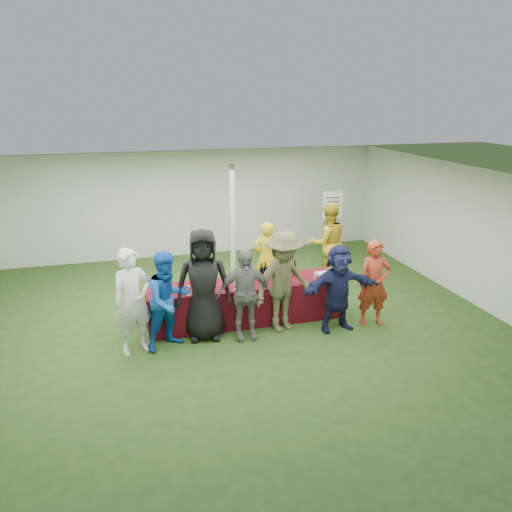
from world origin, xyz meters
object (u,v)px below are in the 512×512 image
object	(u,v)px
dump_bucket	(334,274)
customer_1	(168,300)
wine_list_sign	(332,211)
staff_back	(328,243)
customer_6	(374,283)
customer_4	(284,282)
serving_table	(246,302)
customer_3	(245,295)
customer_0	(133,302)
customer_5	(338,288)
customer_2	(203,285)
staff_pourer	(266,258)

from	to	relation	value
dump_bucket	customer_1	world-z (taller)	customer_1
wine_list_sign	dump_bucket	bearing A→B (deg)	-113.13
wine_list_sign	staff_back	world-z (taller)	same
dump_bucket	customer_6	distance (m)	0.78
customer_4	customer_6	xyz separation A→B (m)	(1.64, -0.23, -0.12)
serving_table	customer_3	bearing A→B (deg)	-105.64
staff_back	customer_1	distance (m)	4.31
staff_back	customer_0	bearing A→B (deg)	26.96
customer_6	customer_1	bearing A→B (deg)	-171.25
dump_bucket	customer_0	bearing A→B (deg)	-173.24
serving_table	customer_6	world-z (taller)	customer_6
customer_4	customer_5	world-z (taller)	customer_4
dump_bucket	customer_4	bearing A→B (deg)	-164.16
staff_back	customer_2	world-z (taller)	customer_2
staff_back	customer_4	bearing A→B (deg)	50.14
customer_1	customer_6	distance (m)	3.66
wine_list_sign	staff_back	distance (m)	1.47
customer_4	customer_0	bearing A→B (deg)	165.13
serving_table	dump_bucket	bearing A→B (deg)	-7.62
customer_1	customer_2	xyz separation A→B (m)	(0.61, 0.18, 0.14)
wine_list_sign	customer_5	distance (m)	3.87
customer_4	customer_3	bearing A→B (deg)	172.95
serving_table	staff_pourer	size ratio (longest dim) A/B	2.32
wine_list_sign	customer_2	world-z (taller)	customer_2
serving_table	customer_3	distance (m)	0.82
wine_list_sign	customer_2	bearing A→B (deg)	-139.55
dump_bucket	wine_list_sign	size ratio (longest dim) A/B	0.14
staff_back	customer_0	distance (m)	4.82
customer_3	dump_bucket	bearing A→B (deg)	17.91
customer_2	customer_3	world-z (taller)	customer_2
customer_4	staff_back	bearing A→B (deg)	32.27
staff_back	customer_6	xyz separation A→B (m)	(-0.08, -2.28, -0.11)
wine_list_sign	customer_0	world-z (taller)	wine_list_sign
customer_3	customer_6	world-z (taller)	customer_3
customer_1	customer_6	world-z (taller)	customer_1
customer_5	serving_table	bearing A→B (deg)	146.61
dump_bucket	staff_pourer	distance (m)	1.68
wine_list_sign	customer_6	bearing A→B (deg)	-101.58
staff_pourer	customer_1	bearing A→B (deg)	47.75
wine_list_sign	customer_3	xyz separation A→B (m)	(-3.11, -3.43, -0.51)
customer_0	customer_6	size ratio (longest dim) A/B	1.11
customer_1	customer_6	xyz separation A→B (m)	(3.66, -0.13, -0.04)
wine_list_sign	staff_pourer	bearing A→B (deg)	-144.30
serving_table	staff_back	distance (m)	2.78
wine_list_sign	customer_3	bearing A→B (deg)	-132.15
customer_0	customer_5	distance (m)	3.52
customer_3	customer_6	size ratio (longest dim) A/B	1.01
dump_bucket	customer_1	size ratio (longest dim) A/B	0.15
customer_1	customer_2	world-z (taller)	customer_2
customer_1	customer_5	world-z (taller)	customer_1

